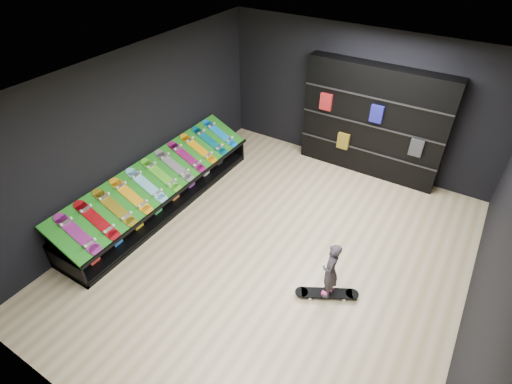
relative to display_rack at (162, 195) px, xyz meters
The scene contains 22 objects.
floor 2.56m from the display_rack, ahead, with size 6.00×7.00×0.01m, color #CBB789.
ceiling 3.75m from the display_rack, ahead, with size 6.00×7.00×0.01m, color white.
wall_back 4.51m from the display_rack, 53.92° to the left, with size 6.00×0.02×3.00m, color black.
wall_front 4.51m from the display_rack, 53.92° to the right, with size 6.00×0.02×3.00m, color black.
wall_left 1.33m from the display_rack, behind, with size 0.02×7.00×3.00m, color black.
wall_right 5.69m from the display_rack, ahead, with size 0.02×7.00×3.00m, color black.
display_rack is the anchor object (origin of this frame).
turf_ramp 0.46m from the display_rack, ahead, with size 1.00×4.50×0.04m, color #13620F.
back_shelving 4.56m from the display_rack, 48.13° to the left, with size 2.97×0.35×2.38m, color black.
floor_skateboard 3.72m from the display_rack, ahead, with size 0.98×0.22×0.09m, color black, non-canonical shape.
child 3.72m from the display_rack, ahead, with size 0.22×0.16×0.59m, color black.
display_board_0 1.96m from the display_rack, 88.11° to the right, with size 0.98×0.22×0.09m, color #2626BF, non-canonical shape.
display_board_1 1.60m from the display_rack, 87.64° to the right, with size 0.98×0.22×0.09m, color red, non-canonical shape.
display_board_2 1.24m from the display_rack, 86.85° to the right, with size 0.98×0.22×0.09m, color yellow, non-canonical shape.
display_board_3 0.91m from the display_rack, 85.29° to the right, with size 0.98×0.22×0.09m, color orange, non-canonical shape.
display_board_4 0.62m from the display_rack, 80.63° to the right, with size 0.98×0.22×0.09m, color #0CB2E5, non-canonical shape.
display_board_5 0.49m from the display_rack, ahead, with size 0.98×0.22×0.09m, color green, non-canonical shape.
display_board_6 0.62m from the display_rack, 80.63° to the left, with size 0.98×0.22×0.09m, color black, non-canonical shape.
display_board_7 0.91m from the display_rack, 85.29° to the left, with size 0.98×0.22×0.09m, color #E5198C, non-canonical shape.
display_board_8 1.24m from the display_rack, 86.85° to the left, with size 0.98×0.22×0.09m, color yellow, non-canonical shape.
display_board_9 1.60m from the display_rack, 87.64° to the left, with size 0.98×0.22×0.09m, color #0C8C99, non-canonical shape.
display_board_10 1.96m from the display_rack, 88.11° to the left, with size 0.98×0.22×0.09m, color blue, non-canonical shape.
Camera 1 is at (2.30, -4.33, 5.03)m, focal length 28.00 mm.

